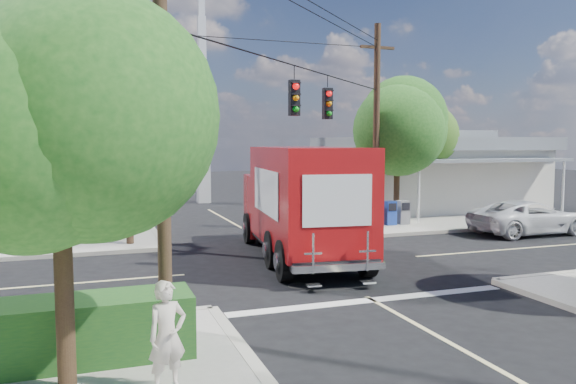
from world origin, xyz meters
name	(u,v)px	position (x,y,z in m)	size (l,w,h in m)	color
ground	(309,265)	(0.00, 0.00, 0.00)	(120.00, 120.00, 0.00)	black
sidewalk_ne	(416,211)	(10.88, 10.88, 0.07)	(14.12, 14.12, 0.14)	#9C978D
road_markings	(327,275)	(0.00, -1.47, 0.01)	(32.00, 32.00, 0.01)	beige
building_ne	(430,170)	(12.50, 11.97, 2.32)	(11.80, 10.20, 4.50)	beige
radio_tower	(203,117)	(0.50, 20.00, 5.64)	(0.80, 0.80, 17.00)	silver
tree_sw_front	(58,115)	(-6.99, -7.54, 4.33)	(3.88, 3.78, 6.03)	#422D1C
tree_ne_front	(398,125)	(7.21, 6.76, 4.77)	(4.21, 4.14, 6.66)	#422D1C
tree_ne_back	(420,138)	(9.81, 8.96, 4.19)	(3.77, 3.66, 5.82)	#422D1C
palm_nw_front	(63,115)	(-7.50, 7.50, 5.04)	(3.01, 3.08, 5.59)	#422D1C
palm_nw_back	(12,125)	(-9.50, 9.00, 4.67)	(3.01, 3.08, 5.19)	#422D1C
utility_poles	(247,120)	(-1.58, 1.60, 4.67)	(12.00, 10.68, 9.00)	#473321
picket_fence	(23,323)	(-7.80, -5.60, 0.68)	(5.94, 0.06, 1.00)	silver
hedge_sw	(4,338)	(-8.00, -6.40, 0.69)	(6.20, 1.20, 1.10)	#19451C
vending_boxes	(390,213)	(6.50, 6.20, 0.69)	(1.90, 0.50, 1.10)	#AB1219
delivery_truck	(301,202)	(0.13, 1.06, 1.92)	(3.67, 8.98, 3.79)	black
parked_car	(529,217)	(11.22, 2.57, 0.72)	(2.40, 5.21, 1.45)	silver
pedestrian	(167,336)	(-5.54, -8.09, 0.99)	(0.62, 0.41, 1.70)	beige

